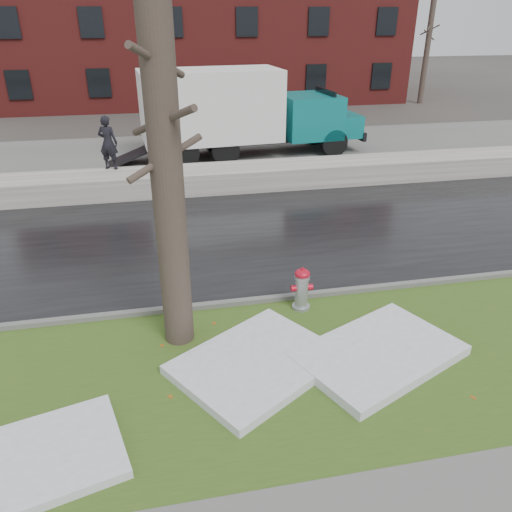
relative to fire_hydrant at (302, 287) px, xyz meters
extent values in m
plane|color=#47423D|center=(-0.97, -0.61, -0.54)|extent=(120.00, 120.00, 0.00)
cube|color=#33501A|center=(-0.97, -1.86, -0.52)|extent=(60.00, 4.50, 0.04)
cube|color=black|center=(-0.97, 3.89, -0.52)|extent=(60.00, 7.00, 0.03)
cube|color=slate|center=(-0.97, 12.39, -0.52)|extent=(60.00, 9.00, 0.03)
cube|color=slate|center=(-0.97, 0.39, -0.47)|extent=(60.00, 0.15, 0.14)
cube|color=beige|center=(-0.97, 8.09, -0.16)|extent=(60.00, 1.60, 0.75)
cube|color=maroon|center=(1.03, 29.39, 4.46)|extent=(26.00, 12.00, 10.00)
cylinder|color=brown|center=(-6.97, 25.39, 2.71)|extent=(0.36, 0.36, 6.50)
cylinder|color=brown|center=(-6.97, 25.39, 3.66)|extent=(0.84, 1.62, 0.73)
cylinder|color=brown|center=(-6.97, 25.39, 4.56)|extent=(1.08, 1.26, 0.66)
cylinder|color=brown|center=(-6.97, 25.39, 3.06)|extent=(1.40, 0.61, 0.63)
cylinder|color=brown|center=(15.03, 23.39, 2.71)|extent=(0.36, 0.36, 6.50)
cylinder|color=brown|center=(15.03, 23.39, 3.66)|extent=(0.84, 1.62, 0.73)
cylinder|color=brown|center=(15.03, 23.39, 4.56)|extent=(1.08, 1.26, 0.66)
cylinder|color=brown|center=(15.03, 23.39, 3.06)|extent=(1.40, 0.61, 0.63)
cylinder|color=#9B9DA3|center=(0.00, -0.01, -0.10)|extent=(0.27, 0.27, 0.80)
ellipsoid|color=red|center=(0.00, -0.01, 0.30)|extent=(0.32, 0.32, 0.19)
cylinder|color=red|center=(0.00, -0.01, 0.41)|extent=(0.06, 0.06, 0.06)
cylinder|color=red|center=(-0.17, 0.00, -0.02)|extent=(0.12, 0.13, 0.13)
cylinder|color=red|center=(0.17, -0.01, -0.02)|extent=(0.12, 0.13, 0.13)
cylinder|color=#9B9DA3|center=(0.00, 0.16, -0.02)|extent=(0.16, 0.12, 0.16)
cylinder|color=brown|center=(-2.51, -0.55, 2.83)|extent=(0.61, 0.61, 6.65)
cylinder|color=brown|center=(-2.51, -0.55, 3.49)|extent=(1.01, 1.43, 0.69)
cylinder|color=brown|center=(-2.51, -0.55, 4.35)|extent=(0.86, 1.31, 0.63)
cylinder|color=brown|center=(-2.51, -0.55, 2.92)|extent=(1.26, 0.76, 0.59)
cube|color=black|center=(0.99, 12.26, 0.13)|extent=(8.23, 1.69, 0.22)
cube|color=silver|center=(-0.33, 12.15, 1.61)|extent=(5.71, 3.00, 2.76)
cube|color=#0D777A|center=(3.89, 12.50, 1.00)|extent=(2.54, 2.64, 1.74)
cube|color=#0D777A|center=(5.36, 12.62, 0.59)|extent=(1.41, 2.34, 0.92)
cube|color=black|center=(4.60, 12.55, 1.61)|extent=(0.25, 2.04, 0.92)
cube|color=black|center=(-3.69, 11.87, -0.20)|extent=(1.84, 1.37, 0.69)
cylinder|color=black|center=(4.74, 11.49, 0.03)|extent=(1.14, 0.40, 1.12)
cylinder|color=black|center=(4.56, 13.63, 0.03)|extent=(1.14, 0.40, 1.12)
cylinder|color=black|center=(0.06, 11.10, 0.03)|extent=(1.14, 0.40, 1.12)
cylinder|color=black|center=(-0.12, 13.24, 0.03)|extent=(1.14, 0.40, 1.12)
cylinder|color=black|center=(-1.57, 10.97, 0.03)|extent=(1.14, 0.40, 1.12)
cylinder|color=black|center=(-1.75, 13.11, 0.03)|extent=(1.14, 0.40, 1.12)
imported|color=black|center=(-4.19, 8.69, 1.10)|extent=(0.76, 0.64, 1.78)
cube|color=white|center=(-1.27, -1.68, -0.42)|extent=(3.27, 3.08, 0.16)
cube|color=white|center=(-4.57, -3.11, -0.43)|extent=(2.53, 2.11, 0.14)
cube|color=white|center=(0.88, -1.86, -0.41)|extent=(3.29, 2.79, 0.18)
camera|label=1|loc=(-2.64, -8.40, 4.99)|focal=35.00mm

